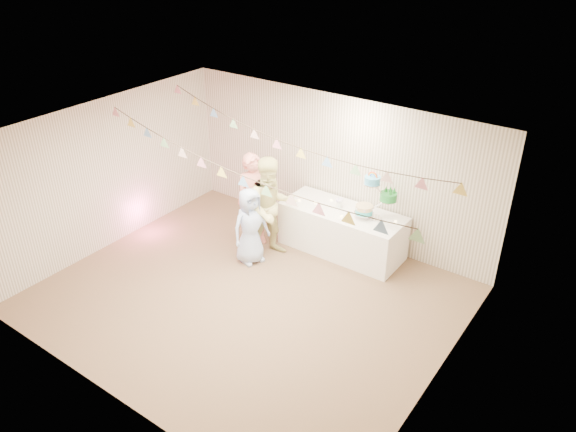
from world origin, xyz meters
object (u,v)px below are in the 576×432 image
Objects in this scene: table at (342,231)px; person_child at (250,226)px; cake_stand at (375,200)px; person_adult_a at (254,200)px; person_adult_b at (271,208)px.

person_child is (-1.08, -1.16, 0.27)m from table.
cake_stand is at bearing 5.19° from table.
table is at bearing -30.42° from person_adult_a.
person_adult_a is (-1.40, -0.65, 0.45)m from table.
person_adult_b is 0.46m from person_child.
table is 1.31m from person_adult_b.
cake_stand is at bearing -35.58° from person_adult_a.
person_adult_b is at bearing -71.44° from person_adult_a.
person_adult_b reaches higher than table.
person_child is at bearing -143.52° from cake_stand.
person_child is (0.32, -0.51, -0.18)m from person_adult_a.
person_adult_a is 0.95× the size of person_adult_b.
table is 1.25× the size of person_adult_a.
person_adult_a is at bearing 50.86° from person_child.
person_adult_a is at bearing 106.93° from person_adult_b.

